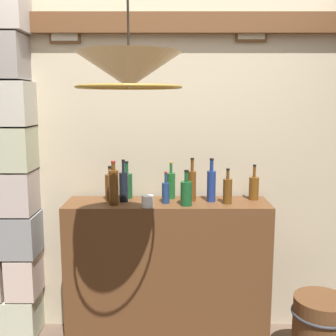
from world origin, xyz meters
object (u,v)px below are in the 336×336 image
(liquor_bottle_bourbon, at_px, (166,192))
(liquor_bottle_gin, at_px, (187,193))
(liquor_bottle_vodka, at_px, (128,185))
(liquor_bottle_tequila, at_px, (124,186))
(liquor_bottle_amaro, at_px, (228,190))
(liquor_bottle_whiskey, at_px, (212,185))
(glass_tumbler_rocks, at_px, (148,201))
(wooden_barrel, at_px, (321,332))
(liquor_bottle_port, at_px, (172,185))
(liquor_bottle_scotch, at_px, (255,188))
(pendant_lamp, at_px, (130,72))
(liquor_bottle_mezcal, at_px, (193,185))
(liquor_bottle_rye, at_px, (114,187))
(liquor_bottle_rum, at_px, (111,187))

(liquor_bottle_bourbon, height_order, liquor_bottle_gin, liquor_bottle_gin)
(liquor_bottle_vodka, bearing_deg, liquor_bottle_tequila, -97.30)
(liquor_bottle_amaro, distance_m, liquor_bottle_whiskey, 0.12)
(glass_tumbler_rocks, bearing_deg, wooden_barrel, -7.22)
(wooden_barrel, bearing_deg, liquor_bottle_gin, 167.87)
(liquor_bottle_port, bearing_deg, liquor_bottle_scotch, -3.15)
(liquor_bottle_gin, relative_size, pendant_lamp, 0.46)
(liquor_bottle_scotch, height_order, liquor_bottle_mezcal, liquor_bottle_mezcal)
(liquor_bottle_rye, bearing_deg, liquor_bottle_tequila, 58.84)
(liquor_bottle_amaro, distance_m, pendant_lamp, 1.19)
(liquor_bottle_whiskey, bearing_deg, liquor_bottle_bourbon, -171.05)
(liquor_bottle_bourbon, bearing_deg, glass_tumbler_rocks, -137.89)
(liquor_bottle_whiskey, bearing_deg, liquor_bottle_tequila, -179.99)
(liquor_bottle_scotch, xyz_separation_m, liquor_bottle_vodka, (-0.91, 0.04, 0.01))
(liquor_bottle_mezcal, bearing_deg, liquor_bottle_rye, -168.32)
(liquor_bottle_mezcal, bearing_deg, wooden_barrel, -20.85)
(liquor_bottle_scotch, height_order, liquor_bottle_rye, liquor_bottle_rye)
(liquor_bottle_bourbon, height_order, liquor_bottle_tequila, liquor_bottle_tequila)
(liquor_bottle_gin, height_order, liquor_bottle_port, liquor_bottle_port)
(liquor_bottle_mezcal, height_order, pendant_lamp, pendant_lamp)
(liquor_bottle_vodka, distance_m, glass_tumbler_rocks, 0.31)
(liquor_bottle_whiskey, xyz_separation_m, wooden_barrel, (0.71, -0.30, -0.93))
(liquor_bottle_bourbon, height_order, liquor_bottle_rum, liquor_bottle_rum)
(liquor_bottle_bourbon, height_order, liquor_bottle_scotch, liquor_bottle_scotch)
(liquor_bottle_amaro, xyz_separation_m, pendant_lamp, (-0.60, -0.70, 0.75))
(liquor_bottle_mezcal, bearing_deg, liquor_bottle_scotch, 5.02)
(liquor_bottle_amaro, xyz_separation_m, liquor_bottle_port, (-0.39, 0.15, 0.01))
(liquor_bottle_bourbon, bearing_deg, liquor_bottle_gin, -24.25)
(liquor_bottle_rye, xyz_separation_m, liquor_bottle_mezcal, (0.54, 0.11, -0.01))
(liquor_bottle_amaro, height_order, wooden_barrel, liquor_bottle_amaro)
(liquor_bottle_rye, distance_m, liquor_bottle_mezcal, 0.55)
(liquor_bottle_scotch, bearing_deg, liquor_bottle_rye, -171.31)
(liquor_bottle_scotch, xyz_separation_m, glass_tumbler_rocks, (-0.75, -0.21, -0.05))
(glass_tumbler_rocks, bearing_deg, liquor_bottle_tequila, 137.86)
(liquor_bottle_mezcal, height_order, wooden_barrel, liquor_bottle_mezcal)
(liquor_bottle_port, distance_m, wooden_barrel, 1.40)
(liquor_bottle_bourbon, height_order, glass_tumbler_rocks, liquor_bottle_bourbon)
(liquor_bottle_whiskey, relative_size, liquor_bottle_port, 1.13)
(liquor_bottle_rum, distance_m, pendant_lamp, 1.11)
(liquor_bottle_gin, bearing_deg, liquor_bottle_amaro, 10.59)
(wooden_barrel, bearing_deg, liquor_bottle_port, 158.37)
(liquor_bottle_gin, relative_size, wooden_barrel, 0.51)
(liquor_bottle_tequila, xyz_separation_m, glass_tumbler_rocks, (0.18, -0.16, -0.07))
(liquor_bottle_mezcal, bearing_deg, liquor_bottle_gin, -109.42)
(liquor_bottle_port, relative_size, pendant_lamp, 0.51)
(liquor_bottle_vodka, relative_size, pendant_lamp, 0.51)
(liquor_bottle_gin, height_order, liquor_bottle_mezcal, liquor_bottle_mezcal)
(liquor_bottle_scotch, relative_size, wooden_barrel, 0.53)
(liquor_bottle_tequila, height_order, liquor_bottle_gin, liquor_bottle_tequila)
(liquor_bottle_rum, relative_size, liquor_bottle_vodka, 0.91)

